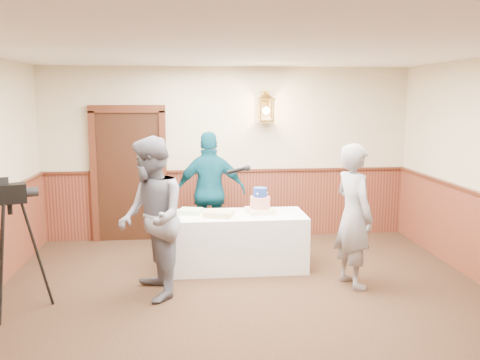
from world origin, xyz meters
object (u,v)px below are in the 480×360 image
(display_table, at_px, (239,241))
(tiered_cake, at_px, (260,203))
(sheet_cake_yellow, at_px, (219,214))
(sheet_cake_green, at_px, (191,211))
(tv_camera_rig, at_px, (13,255))
(assistant_p, at_px, (210,192))
(interviewer, at_px, (151,218))
(baker, at_px, (354,216))

(display_table, height_order, tiered_cake, tiered_cake)
(tiered_cake, distance_m, sheet_cake_yellow, 0.60)
(display_table, xyz_separation_m, sheet_cake_green, (-0.64, 0.08, 0.41))
(sheet_cake_green, bearing_deg, tv_camera_rig, -146.52)
(sheet_cake_yellow, distance_m, assistant_p, 0.96)
(tiered_cake, bearing_deg, assistant_p, 128.93)
(sheet_cake_green, relative_size, interviewer, 0.16)
(display_table, height_order, interviewer, interviewer)
(display_table, distance_m, baker, 1.64)
(baker, distance_m, assistant_p, 2.34)
(tv_camera_rig, bearing_deg, display_table, 4.25)
(tiered_cake, relative_size, interviewer, 0.21)
(assistant_p, bearing_deg, tv_camera_rig, 40.35)
(sheet_cake_green, xyz_separation_m, assistant_p, (0.30, 0.75, 0.12))
(tiered_cake, height_order, assistant_p, assistant_p)
(baker, bearing_deg, interviewer, 77.73)
(sheet_cake_yellow, xyz_separation_m, interviewer, (-0.82, -0.82, 0.15))
(sheet_cake_yellow, relative_size, tv_camera_rig, 0.26)
(sheet_cake_green, bearing_deg, display_table, -7.06)
(interviewer, xyz_separation_m, assistant_p, (0.75, 1.77, -0.04))
(interviewer, bearing_deg, sheet_cake_yellow, 120.08)
(tv_camera_rig, bearing_deg, tiered_cake, 2.60)
(sheet_cake_green, height_order, tv_camera_rig, tv_camera_rig)
(display_table, distance_m, interviewer, 1.55)
(tiered_cake, height_order, tv_camera_rig, tv_camera_rig)
(sheet_cake_green, xyz_separation_m, interviewer, (-0.45, -1.01, 0.16))
(display_table, relative_size, sheet_cake_yellow, 4.97)
(display_table, xyz_separation_m, tiered_cake, (0.30, 0.04, 0.51))
(sheet_cake_yellow, height_order, tv_camera_rig, tv_camera_rig)
(tiered_cake, xyz_separation_m, baker, (1.04, -0.84, -0.00))
(baker, xyz_separation_m, assistant_p, (-1.68, 1.63, 0.02))
(display_table, relative_size, tv_camera_rig, 1.28)
(sheet_cake_yellow, height_order, sheet_cake_green, sheet_cake_yellow)
(assistant_p, bearing_deg, tiered_cake, 126.89)
(tv_camera_rig, bearing_deg, assistant_p, 21.78)
(sheet_cake_yellow, relative_size, assistant_p, 0.20)
(interviewer, bearing_deg, display_table, 115.59)
(assistant_p, relative_size, tv_camera_rig, 1.29)
(tiered_cake, xyz_separation_m, sheet_cake_green, (-0.94, 0.04, -0.10))
(sheet_cake_green, bearing_deg, sheet_cake_yellow, -27.30)
(display_table, bearing_deg, sheet_cake_green, 172.94)
(sheet_cake_yellow, distance_m, tv_camera_rig, 2.52)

